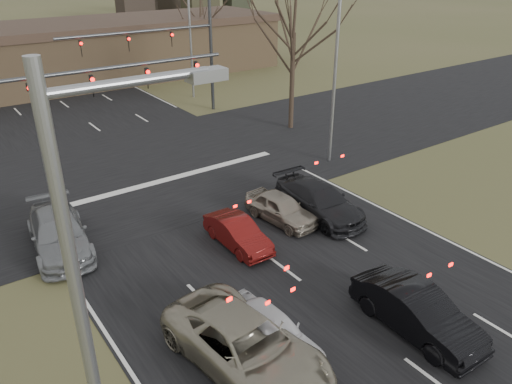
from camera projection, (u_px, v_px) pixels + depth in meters
ground at (337, 308)px, 16.96m from camera, size 360.00×360.00×0.00m
road_cross at (150, 168)px, 27.95m from camera, size 200.00×14.00×0.02m
building at (59, 54)px, 44.70m from camera, size 42.40×10.40×5.30m
mast_arm_near at (47, 102)px, 21.55m from camera, size 12.12×0.24×8.00m
mast_arm_far at (176, 46)px, 34.88m from camera, size 11.12×0.24×8.00m
streetlight_left at (106, 375)px, 6.98m from camera, size 2.34×0.25×10.00m
streetlight_right_near at (333, 64)px, 26.49m from camera, size 2.34×0.25×10.00m
streetlight_right_far at (188, 28)px, 39.21m from camera, size 2.34×0.25×10.00m
car_silver_suv at (246, 346)px, 14.25m from camera, size 3.23×5.89×1.57m
car_white_sedan at (270, 331)px, 14.97m from camera, size 1.80×3.94×1.31m
car_black_hatch at (417, 311)px, 15.67m from camera, size 1.72×4.55×1.48m
car_charcoal_sedan at (319, 201)px, 22.68m from camera, size 2.29×5.15×1.47m
car_grey_ahead at (59, 233)px, 20.05m from camera, size 2.73×5.39×1.50m
car_red_ahead at (238, 233)px, 20.34m from camera, size 1.27×3.60×1.18m
car_silver_ahead at (281, 208)px, 22.22m from camera, size 1.86×3.88×1.28m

